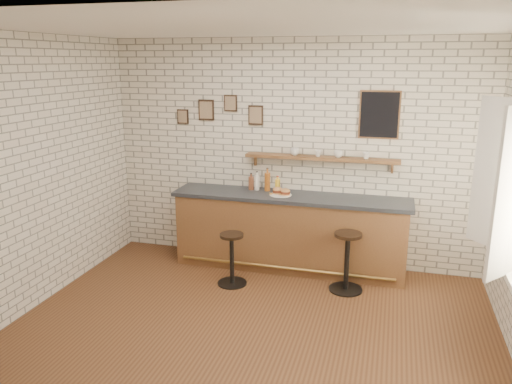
# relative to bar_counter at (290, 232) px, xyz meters

# --- Properties ---
(ground) EXTENTS (5.00, 5.00, 0.00)m
(ground) POSITION_rel_bar_counter_xyz_m (-0.04, -1.70, -0.51)
(ground) COLOR brown
(ground) RESTS_ON ground
(bar_counter) EXTENTS (3.10, 0.65, 1.01)m
(bar_counter) POSITION_rel_bar_counter_xyz_m (0.00, 0.00, 0.00)
(bar_counter) COLOR brown
(bar_counter) RESTS_ON ground
(sandwich_plate) EXTENTS (0.28, 0.28, 0.01)m
(sandwich_plate) POSITION_rel_bar_counter_xyz_m (-0.12, -0.04, 0.51)
(sandwich_plate) COLOR white
(sandwich_plate) RESTS_ON bar_counter
(ciabatta_sandwich) EXTENTS (0.26, 0.18, 0.08)m
(ciabatta_sandwich) POSITION_rel_bar_counter_xyz_m (-0.11, -0.04, 0.56)
(ciabatta_sandwich) COLOR tan
(ciabatta_sandwich) RESTS_ON sandwich_plate
(potato_chips) EXTENTS (0.24, 0.17, 0.00)m
(potato_chips) POSITION_rel_bar_counter_xyz_m (-0.15, -0.04, 0.52)
(potato_chips) COLOR gold
(potato_chips) RESTS_ON sandwich_plate
(bitters_bottle_brown) EXTENTS (0.07, 0.07, 0.23)m
(bitters_bottle_brown) POSITION_rel_bar_counter_xyz_m (-0.57, 0.14, 0.60)
(bitters_bottle_brown) COLOR brown
(bitters_bottle_brown) RESTS_ON bar_counter
(bitters_bottle_white) EXTENTS (0.07, 0.07, 0.26)m
(bitters_bottle_white) POSITION_rel_bar_counter_xyz_m (-0.49, 0.14, 0.61)
(bitters_bottle_white) COLOR white
(bitters_bottle_white) RESTS_ON bar_counter
(bitters_bottle_amber) EXTENTS (0.08, 0.08, 0.31)m
(bitters_bottle_amber) POSITION_rel_bar_counter_xyz_m (-0.34, 0.14, 0.63)
(bitters_bottle_amber) COLOR #944D18
(bitters_bottle_amber) RESTS_ON bar_counter
(condiment_bottle_yellow) EXTENTS (0.07, 0.07, 0.21)m
(condiment_bottle_yellow) POSITION_rel_bar_counter_xyz_m (-0.20, 0.14, 0.59)
(condiment_bottle_yellow) COLOR yellow
(condiment_bottle_yellow) RESTS_ON bar_counter
(bar_stool_left) EXTENTS (0.37, 0.37, 0.66)m
(bar_stool_left) POSITION_rel_bar_counter_xyz_m (-0.58, -0.70, -0.15)
(bar_stool_left) COLOR black
(bar_stool_left) RESTS_ON ground
(bar_stool_right) EXTENTS (0.41, 0.41, 0.73)m
(bar_stool_right) POSITION_rel_bar_counter_xyz_m (0.81, -0.50, -0.11)
(bar_stool_right) COLOR black
(bar_stool_right) RESTS_ON ground
(wall_shelf) EXTENTS (2.00, 0.18, 0.18)m
(wall_shelf) POSITION_rel_bar_counter_xyz_m (0.36, 0.20, 0.97)
(wall_shelf) COLOR brown
(wall_shelf) RESTS_ON ground
(shelf_cup_a) EXTENTS (0.12, 0.12, 0.10)m
(shelf_cup_a) POSITION_rel_bar_counter_xyz_m (0.01, 0.20, 1.04)
(shelf_cup_a) COLOR white
(shelf_cup_a) RESTS_ON wall_shelf
(shelf_cup_b) EXTENTS (0.12, 0.12, 0.08)m
(shelf_cup_b) POSITION_rel_bar_counter_xyz_m (0.32, 0.20, 1.03)
(shelf_cup_b) COLOR white
(shelf_cup_b) RESTS_ON wall_shelf
(shelf_cup_c) EXTENTS (0.12, 0.12, 0.09)m
(shelf_cup_c) POSITION_rel_bar_counter_xyz_m (0.58, 0.20, 1.04)
(shelf_cup_c) COLOR white
(shelf_cup_c) RESTS_ON wall_shelf
(shelf_cup_d) EXTENTS (0.12, 0.12, 0.08)m
(shelf_cup_d) POSITION_rel_bar_counter_xyz_m (0.93, 0.20, 1.04)
(shelf_cup_d) COLOR white
(shelf_cup_d) RESTS_ON wall_shelf
(back_wall_decor) EXTENTS (2.96, 0.02, 0.56)m
(back_wall_decor) POSITION_rel_bar_counter_xyz_m (0.18, 0.28, 1.54)
(back_wall_decor) COLOR black
(back_wall_decor) RESTS_ON ground
(window_sill) EXTENTS (0.20, 1.35, 0.06)m
(window_sill) POSITION_rel_bar_counter_xyz_m (2.36, -1.40, 0.39)
(window_sill) COLOR white
(window_sill) RESTS_ON ground
(book_lower) EXTENTS (0.23, 0.25, 0.02)m
(book_lower) POSITION_rel_bar_counter_xyz_m (2.34, -1.52, 0.43)
(book_lower) COLOR tan
(book_lower) RESTS_ON window_sill
(book_upper) EXTENTS (0.25, 0.27, 0.02)m
(book_upper) POSITION_rel_bar_counter_xyz_m (2.34, -1.50, 0.45)
(book_upper) COLOR tan
(book_upper) RESTS_ON book_lower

